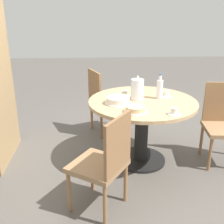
{
  "coord_description": "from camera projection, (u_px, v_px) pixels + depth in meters",
  "views": [
    {
      "loc": [
        -2.84,
        0.5,
        1.69
      ],
      "look_at": [
        0.0,
        0.33,
        0.61
      ],
      "focal_mm": 45.0,
      "sensor_mm": 36.0,
      "label": 1
    }
  ],
  "objects": [
    {
      "name": "chair_c",
      "position": [
        104.0,
        101.0,
        3.86
      ],
      "size": [
        0.55,
        0.55,
        0.9
      ],
      "rotation": [
        0.0,
        0.0,
        6.66
      ],
      "color": "olive",
      "rests_on": "ground_plane"
    },
    {
      "name": "coffee_pot",
      "position": [
        137.0,
        89.0,
        3.01
      ],
      "size": [
        0.14,
        0.14,
        0.27
      ],
      "color": "silver",
      "rests_on": "dining_table"
    },
    {
      "name": "cup_b",
      "position": [
        166.0,
        94.0,
        3.14
      ],
      "size": [
        0.12,
        0.12,
        0.07
      ],
      "color": "white",
      "rests_on": "dining_table"
    },
    {
      "name": "water_bottle",
      "position": [
        160.0,
        89.0,
        3.05
      ],
      "size": [
        0.07,
        0.07,
        0.28
      ],
      "color": "silver",
      "rests_on": "dining_table"
    },
    {
      "name": "cake_second",
      "position": [
        136.0,
        109.0,
        2.68
      ],
      "size": [
        0.22,
        0.22,
        0.06
      ],
      "color": "white",
      "rests_on": "dining_table"
    },
    {
      "name": "cake_main",
      "position": [
        118.0,
        100.0,
        2.91
      ],
      "size": [
        0.27,
        0.27,
        0.07
      ],
      "color": "white",
      "rests_on": "dining_table"
    },
    {
      "name": "chair_b",
      "position": [
        223.0,
        122.0,
        3.14
      ],
      "size": [
        0.46,
        0.46,
        0.9
      ],
      "rotation": [
        0.0,
        0.0,
        4.61
      ],
      "color": "olive",
      "rests_on": "ground_plane"
    },
    {
      "name": "cup_a",
      "position": [
        125.0,
        94.0,
        3.15
      ],
      "size": [
        0.12,
        0.12,
        0.07
      ],
      "color": "white",
      "rests_on": "dining_table"
    },
    {
      "name": "ground_plane",
      "position": [
        140.0,
        160.0,
        3.28
      ],
      "size": [
        14.0,
        14.0,
        0.0
      ],
      "primitive_type": "plane",
      "color": "#56514C"
    },
    {
      "name": "cup_c",
      "position": [
        174.0,
        112.0,
        2.62
      ],
      "size": [
        0.12,
        0.12,
        0.07
      ],
      "color": "white",
      "rests_on": "dining_table"
    },
    {
      "name": "dining_table",
      "position": [
        142.0,
        116.0,
        3.08
      ],
      "size": [
        1.17,
        1.17,
        0.74
      ],
      "color": "black",
      "rests_on": "ground_plane"
    },
    {
      "name": "chair_a",
      "position": [
        104.0,
        162.0,
        2.34
      ],
      "size": [
        0.58,
        0.58,
        0.9
      ],
      "rotation": [
        0.0,
        0.0,
        2.56
      ],
      "color": "olive",
      "rests_on": "ground_plane"
    }
  ]
}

